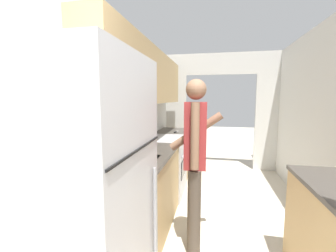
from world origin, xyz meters
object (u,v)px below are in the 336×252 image
Objects in this scene: range_oven at (165,165)px; knife at (176,132)px; person at (195,161)px; refrigerator at (82,213)px.

range_oven is 0.78m from knife.
person is 5.75× the size of knife.
refrigerator is 5.93× the size of knife.
knife is (-0.53, 1.92, -0.01)m from person.
person is at bearing -65.17° from range_oven.
range_oven is 0.61× the size of person.
range_oven is (-0.04, 2.36, -0.43)m from refrigerator.
refrigerator reaches higher than person.
knife is (0.07, 0.62, 0.46)m from range_oven.
person reaches higher than range_oven.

